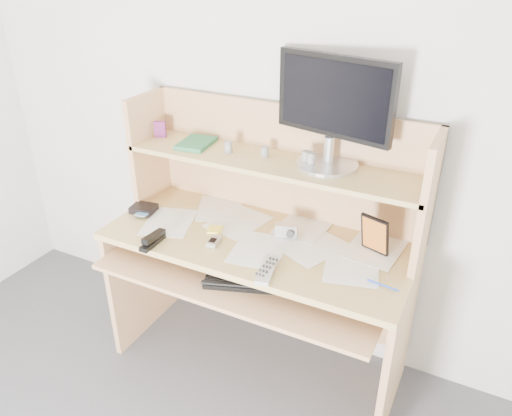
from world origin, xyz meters
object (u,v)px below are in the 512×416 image
at_px(game_case, 375,235).
at_px(keyboard, 255,280).
at_px(monitor, 333,109).
at_px(tv_remote, 267,270).
at_px(desk, 265,241).

bearing_deg(game_case, keyboard, -127.24).
bearing_deg(game_case, monitor, 175.80).
height_order(keyboard, tv_remote, tv_remote).
bearing_deg(monitor, game_case, -9.10).
relative_size(desk, monitor, 2.61).
bearing_deg(monitor, desk, -137.49).
relative_size(keyboard, monitor, 0.85).
xyz_separation_m(desk, keyboard, (0.08, -0.26, -0.03)).
xyz_separation_m(desk, monitor, (0.24, 0.14, 0.64)).
xyz_separation_m(keyboard, game_case, (0.42, 0.30, 0.18)).
distance_m(desk, game_case, 0.52).
relative_size(keyboard, tv_remote, 2.24).
bearing_deg(keyboard, desk, 87.92).
bearing_deg(keyboard, tv_remote, -48.06).
distance_m(desk, keyboard, 0.27).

